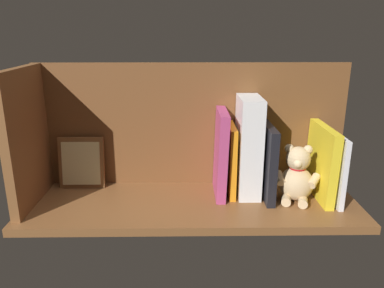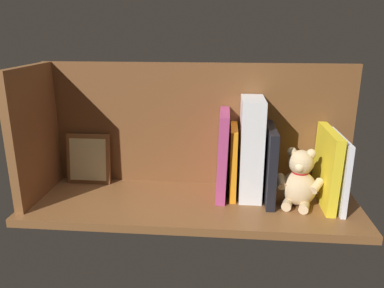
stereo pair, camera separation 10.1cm
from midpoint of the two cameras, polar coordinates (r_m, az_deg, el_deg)
name	(u,v)px [view 2 (the right image)]	position (r cm, az deg, el deg)	size (l,w,h in cm)	color
ground_plane	(192,204)	(108.02, 2.72, -9.04)	(92.23, 31.30, 2.20)	brown
shelf_back_panel	(196,125)	(113.80, 3.16, 2.86)	(92.23, 1.50, 36.96)	brown
shelf_side_divider	(34,133)	(111.56, -20.40, 1.49)	(2.40, 25.30, 36.96)	brown
book_0	(337,170)	(111.60, 23.50, -3.67)	(1.37, 20.01, 19.22)	silver
book_1	(326,167)	(110.68, 22.18, -3.28)	(2.45, 19.66, 20.65)	yellow
teddy_bear	(299,180)	(107.71, 18.53, -5.29)	(12.49, 12.04, 16.08)	#D1B284
book_2	(269,164)	(107.97, 14.26, -2.94)	(2.32, 17.77, 20.87)	black
dictionary_thick_white	(251,148)	(107.69, 11.59, -0.69)	(6.23, 14.09, 28.36)	white
book_3	(233,161)	(108.83, 8.91, -2.61)	(1.85, 13.66, 20.26)	orange
book_4	(223,154)	(107.15, 7.36, -1.62)	(2.62, 15.33, 24.62)	#B23F72
picture_frame_leaning	(88,159)	(119.66, -13.07, -2.26)	(13.49, 3.63, 15.49)	brown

